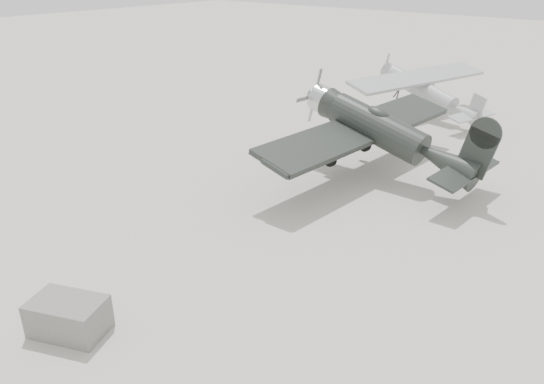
% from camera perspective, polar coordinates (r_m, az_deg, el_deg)
% --- Properties ---
extents(ground, '(160.00, 160.00, 0.00)m').
position_cam_1_polar(ground, '(16.21, -1.76, -8.08)').
color(ground, '#ACA699').
rests_on(ground, ground).
extents(lowwing_monoplane, '(8.43, 11.76, 3.80)m').
position_cam_1_polar(lowwing_monoplane, '(22.39, 12.13, 6.26)').
color(lowwing_monoplane, black).
rests_on(lowwing_monoplane, ground).
extents(highwing_monoplane, '(7.25, 10.11, 2.87)m').
position_cam_1_polar(highwing_monoplane, '(32.29, 16.18, 10.80)').
color(highwing_monoplane, '#939597').
rests_on(highwing_monoplane, ground).
extents(equipment_block, '(2.11, 1.74, 0.91)m').
position_cam_1_polar(equipment_block, '(14.37, -21.05, -12.39)').
color(equipment_block, slate).
rests_on(equipment_block, ground).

